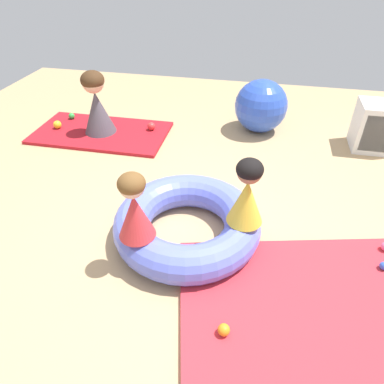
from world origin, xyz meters
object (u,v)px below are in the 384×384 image
object	(u,v)px
play_ball_orange	(224,330)
child_in_yellow	(247,193)
inflatable_cushion	(187,223)
storage_cube	(375,127)
exercise_ball_large	(261,106)
play_ball_red	(151,126)
play_ball_green	(72,116)
play_ball_yellow	(57,125)
adult_seated	(96,103)
play_ball_blue	(384,266)
child_in_red	(134,207)
play_ball_teal_second	(213,266)

from	to	relation	value
play_ball_orange	child_in_yellow	bearing A→B (deg)	87.69
inflatable_cushion	play_ball_orange	distance (m)	0.97
child_in_yellow	storage_cube	bearing A→B (deg)	-53.56
exercise_ball_large	play_ball_red	bearing A→B (deg)	-164.75
play_ball_green	play_ball_orange	bearing A→B (deg)	-48.00
play_ball_green	play_ball_orange	size ratio (longest dim) A/B	1.04
inflatable_cushion	play_ball_yellow	distance (m)	2.66
adult_seated	storage_cube	distance (m)	3.37
inflatable_cushion	storage_cube	world-z (taller)	storage_cube
play_ball_orange	storage_cube	xyz separation A→B (m)	(1.40, 2.84, 0.20)
play_ball_blue	play_ball_yellow	size ratio (longest dim) A/B	0.62
play_ball_blue	play_ball_orange	bearing A→B (deg)	-144.87
child_in_red	child_in_yellow	world-z (taller)	child_in_yellow
child_in_red	child_in_yellow	bearing A→B (deg)	-119.54
child_in_red	play_ball_teal_second	xyz separation A→B (m)	(0.58, -0.00, -0.47)
adult_seated	play_ball_blue	world-z (taller)	adult_seated
adult_seated	play_ball_orange	distance (m)	3.20
play_ball_yellow	exercise_ball_large	xyz separation A→B (m)	(2.60, 0.59, 0.24)
play_ball_orange	play_ball_yellow	bearing A→B (deg)	135.83
play_ball_green	storage_cube	world-z (taller)	storage_cube
play_ball_blue	play_ball_orange	xyz separation A→B (m)	(-1.12, -0.79, 0.01)
child_in_red	play_ball_green	bearing A→B (deg)	-14.89
play_ball_blue	play_ball_yellow	xyz separation A→B (m)	(-3.67, 1.69, 0.02)
adult_seated	play_ball_teal_second	size ratio (longest dim) A/B	7.68
play_ball_red	exercise_ball_large	size ratio (longest dim) A/B	0.15
play_ball_yellow	exercise_ball_large	world-z (taller)	exercise_ball_large
play_ball_green	exercise_ball_large	xyz separation A→B (m)	(2.56, 0.27, 0.25)
child_in_red	exercise_ball_large	xyz separation A→B (m)	(0.78, 2.56, -0.23)
adult_seated	play_ball_green	distance (m)	0.71
inflatable_cushion	play_ball_red	bearing A→B (deg)	116.02
inflatable_cushion	child_in_red	world-z (taller)	child_in_red
child_in_yellow	play_ball_yellow	bearing A→B (deg)	37.99
play_ball_red	play_ball_teal_second	distance (m)	2.49
play_ball_green	storage_cube	xyz separation A→B (m)	(3.91, 0.05, 0.20)
child_in_yellow	adult_seated	world-z (taller)	child_in_yellow
play_ball_blue	play_ball_teal_second	distance (m)	1.31
play_ball_orange	play_ball_teal_second	size ratio (longest dim) A/B	0.78
child_in_yellow	exercise_ball_large	xyz separation A→B (m)	(0.01, 2.24, -0.23)
child_in_red	play_ball_teal_second	world-z (taller)	child_in_red
play_ball_yellow	play_ball_teal_second	size ratio (longest dim) A/B	1.01
adult_seated	play_ball_orange	xyz separation A→B (m)	(1.96, -2.51, -0.34)
adult_seated	storage_cube	size ratio (longest dim) A/B	1.40
play_ball_orange	play_ball_red	bearing A→B (deg)	116.20
child_in_red	play_ball_teal_second	bearing A→B (deg)	-143.05
play_ball_orange	exercise_ball_large	world-z (taller)	exercise_ball_large
play_ball_blue	play_ball_teal_second	xyz separation A→B (m)	(-1.27, -0.29, 0.02)
child_in_yellow	adult_seated	xyz separation A→B (m)	(-1.99, 1.69, -0.15)
play_ball_red	play_ball_teal_second	bearing A→B (deg)	-61.85
play_ball_blue	adult_seated	bearing A→B (deg)	150.72
play_ball_blue	play_ball_green	size ratio (longest dim) A/B	0.77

